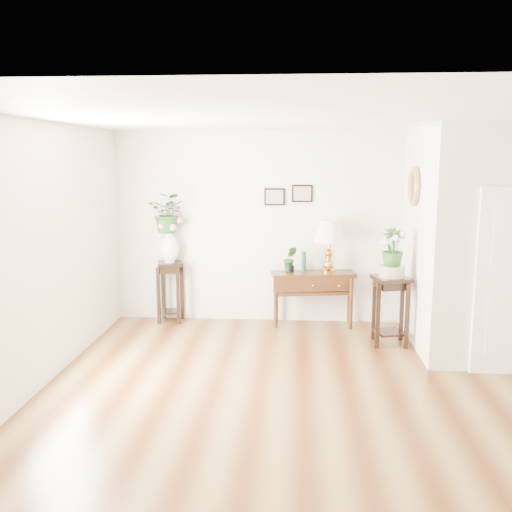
# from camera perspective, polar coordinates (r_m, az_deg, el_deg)

# --- Properties ---
(floor) EXTENTS (6.00, 5.50, 0.02)m
(floor) POSITION_cam_1_polar(r_m,az_deg,el_deg) (6.06, 7.09, -13.73)
(floor) COLOR brown
(floor) RESTS_ON ground
(ceiling) EXTENTS (6.00, 5.50, 0.02)m
(ceiling) POSITION_cam_1_polar(r_m,az_deg,el_deg) (5.57, 7.71, 13.73)
(ceiling) COLOR white
(ceiling) RESTS_ON ground
(wall_back) EXTENTS (6.00, 0.02, 2.80)m
(wall_back) POSITION_cam_1_polar(r_m,az_deg,el_deg) (8.36, 6.32, 2.81)
(wall_back) COLOR silver
(wall_back) RESTS_ON ground
(wall_front) EXTENTS (6.00, 0.02, 2.80)m
(wall_front) POSITION_cam_1_polar(r_m,az_deg,el_deg) (2.99, 10.43, -10.14)
(wall_front) COLOR silver
(wall_front) RESTS_ON ground
(wall_left) EXTENTS (0.02, 5.50, 2.80)m
(wall_left) POSITION_cam_1_polar(r_m,az_deg,el_deg) (6.23, -21.32, -0.20)
(wall_left) COLOR silver
(wall_left) RESTS_ON ground
(partition) EXTENTS (1.80, 1.95, 2.80)m
(partition) POSITION_cam_1_polar(r_m,az_deg,el_deg) (7.78, 22.25, 1.61)
(partition) COLOR silver
(partition) RESTS_ON floor
(art_print_left) EXTENTS (0.30, 0.02, 0.25)m
(art_print_left) POSITION_cam_1_polar(r_m,az_deg,el_deg) (8.30, 1.87, 5.94)
(art_print_left) COLOR black
(art_print_left) RESTS_ON wall_back
(art_print_right) EXTENTS (0.30, 0.02, 0.25)m
(art_print_right) POSITION_cam_1_polar(r_m,az_deg,el_deg) (8.29, 4.65, 6.25)
(art_print_right) COLOR black
(art_print_right) RESTS_ON wall_back
(wall_ornament) EXTENTS (0.07, 0.51, 0.51)m
(wall_ornament) POSITION_cam_1_polar(r_m,az_deg,el_deg) (7.60, 15.49, 6.74)
(wall_ornament) COLOR #A7753B
(wall_ornament) RESTS_ON partition
(console_table) EXTENTS (1.23, 0.57, 0.79)m
(console_table) POSITION_cam_1_polar(r_m,az_deg,el_deg) (8.29, 5.71, -4.31)
(console_table) COLOR #321909
(console_table) RESTS_ON floor
(table_lamp) EXTENTS (0.54, 0.54, 0.76)m
(table_lamp) POSITION_cam_1_polar(r_m,az_deg,el_deg) (8.15, 7.30, 0.77)
(table_lamp) COLOR #B9822F
(table_lamp) RESTS_ON console_table
(green_vase) EXTENTS (0.07, 0.07, 0.30)m
(green_vase) POSITION_cam_1_polar(r_m,az_deg,el_deg) (8.17, 4.80, -0.44)
(green_vase) COLOR #0D491A
(green_vase) RESTS_ON console_table
(potted_plant) EXTENTS (0.22, 0.18, 0.35)m
(potted_plant) POSITION_cam_1_polar(r_m,az_deg,el_deg) (8.17, 3.42, -0.38)
(potted_plant) COLOR #1F501A
(potted_plant) RESTS_ON console_table
(plant_stand_a) EXTENTS (0.42, 0.42, 0.90)m
(plant_stand_a) POSITION_cam_1_polar(r_m,az_deg,el_deg) (8.55, -8.54, -3.56)
(plant_stand_a) COLOR black
(plant_stand_a) RESTS_ON floor
(porcelain_vase) EXTENTS (0.36, 0.36, 0.49)m
(porcelain_vase) POSITION_cam_1_polar(r_m,az_deg,el_deg) (8.42, -8.66, 0.91)
(porcelain_vase) COLOR white
(porcelain_vase) RESTS_ON plant_stand_a
(lily_arrangement) EXTENTS (0.61, 0.55, 0.59)m
(lily_arrangement) POSITION_cam_1_polar(r_m,az_deg,el_deg) (8.36, -8.74, 4.09)
(lily_arrangement) COLOR #1F501A
(lily_arrangement) RESTS_ON porcelain_vase
(plant_stand_b) EXTENTS (0.52, 0.52, 0.90)m
(plant_stand_b) POSITION_cam_1_polar(r_m,az_deg,el_deg) (7.64, 13.27, -5.33)
(plant_stand_b) COLOR black
(plant_stand_b) RESTS_ON floor
(ceramic_bowl) EXTENTS (0.36, 0.36, 0.15)m
(ceramic_bowl) POSITION_cam_1_polar(r_m,az_deg,el_deg) (7.52, 13.43, -1.43)
(ceramic_bowl) COLOR #B4AD95
(ceramic_bowl) RESTS_ON plant_stand_b
(narcissus) EXTENTS (0.36, 0.36, 0.51)m
(narcissus) POSITION_cam_1_polar(r_m,az_deg,el_deg) (7.47, 13.51, 0.78)
(narcissus) COLOR #1F501A
(narcissus) RESTS_ON ceramic_bowl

